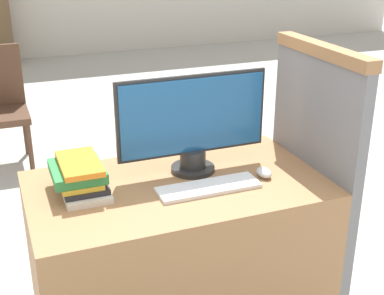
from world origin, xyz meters
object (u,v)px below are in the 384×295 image
at_px(monitor, 193,123).
at_px(book_stack, 80,177).
at_px(mouse, 264,173).
at_px(keyboard, 208,187).

relative_size(monitor, book_stack, 2.25).
bearing_deg(book_stack, monitor, 3.25).
bearing_deg(monitor, book_stack, -176.75).
distance_m(mouse, book_stack, 0.75).
height_order(mouse, book_stack, book_stack).
bearing_deg(book_stack, mouse, -10.67).
bearing_deg(book_stack, keyboard, -18.77).
distance_m(keyboard, book_stack, 0.50).
xyz_separation_m(monitor, mouse, (0.25, -0.17, -0.19)).
distance_m(monitor, keyboard, 0.28).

